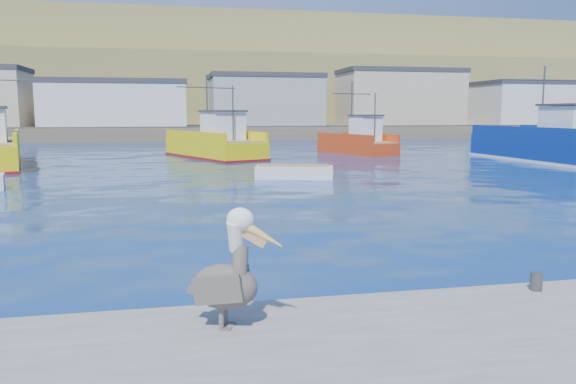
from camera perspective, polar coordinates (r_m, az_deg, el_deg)
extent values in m
plane|color=#062550|center=(12.18, 2.28, -8.21)|extent=(260.00, 260.00, 0.00)
cylinder|color=#4C4C4C|center=(10.23, 23.91, -8.31)|extent=(0.20, 0.20, 0.30)
cube|color=brown|center=(83.43, -9.73, 6.14)|extent=(160.00, 30.00, 1.60)
cube|color=olive|center=(109.41, -10.27, 9.28)|extent=(180.00, 40.00, 14.00)
cube|color=olive|center=(129.60, -10.56, 11.27)|extent=(200.00, 40.00, 24.00)
cube|color=#2D2D2D|center=(72.42, -9.44, 6.55)|extent=(150.00, 5.00, 0.10)
cube|color=silver|center=(78.68, -17.04, 8.39)|extent=(18.00, 11.00, 5.50)
cube|color=#333338|center=(78.77, -17.13, 10.60)|extent=(18.36, 11.22, 0.60)
cube|color=gray|center=(79.40, -2.35, 9.08)|extent=(15.00, 10.00, 6.50)
cube|color=#333338|center=(79.54, -2.37, 11.64)|extent=(15.30, 10.20, 0.60)
cube|color=tan|center=(84.97, 11.26, 9.21)|extent=(17.00, 9.00, 7.50)
cube|color=#333338|center=(85.15, 11.33, 11.93)|extent=(17.34, 9.18, 0.60)
cube|color=silver|center=(94.50, 22.61, 8.16)|extent=(13.00, 10.00, 6.00)
cube|color=#333338|center=(94.60, 22.72, 10.16)|extent=(13.26, 10.20, 0.60)
cube|color=yellow|center=(40.66, -25.90, 5.11)|extent=(2.91, 11.37, 0.70)
cube|color=yellow|center=(43.53, -7.54, 4.37)|extent=(7.27, 10.83, 1.33)
cube|color=yellow|center=(44.26, -5.63, 5.78)|extent=(4.12, 9.34, 0.70)
cube|color=yellow|center=(42.74, -9.56, 5.63)|extent=(4.12, 9.34, 0.70)
cube|color=maroon|center=(43.57, -7.52, 3.56)|extent=(7.41, 11.04, 0.25)
cube|color=#8C7251|center=(43.49, -7.56, 5.31)|extent=(6.84, 10.34, 0.10)
cube|color=white|center=(42.09, -6.62, 6.67)|extent=(3.28, 3.33, 2.00)
cube|color=#333338|center=(42.08, -6.65, 8.17)|extent=(3.57, 3.68, 0.15)
cylinder|color=#4C4C4C|center=(44.36, -8.23, 8.52)|extent=(0.16, 0.16, 5.00)
cylinder|color=#4C4C4C|center=(40.72, -5.62, 7.91)|extent=(0.13, 0.13, 4.00)
cylinder|color=#4C4C4C|center=(44.40, -8.27, 10.45)|extent=(4.60, 2.01, 0.08)
cube|color=navy|center=(44.17, 25.29, 3.99)|extent=(5.25, 13.60, 1.74)
cube|color=navy|center=(42.75, 23.09, 5.65)|extent=(0.83, 13.15, 0.70)
cube|color=silver|center=(44.22, 25.23, 2.93)|extent=(5.35, 13.87, 0.25)
cube|color=#8C7251|center=(44.13, 25.36, 5.18)|extent=(4.85, 13.05, 0.10)
cube|color=white|center=(42.56, 27.17, 6.41)|extent=(3.42, 3.49, 2.00)
cylinder|color=#4C4C4C|center=(45.15, 24.47, 8.40)|extent=(0.12, 0.12, 5.00)
cylinder|color=#4C4C4C|center=(45.20, 24.58, 10.29)|extent=(6.57, 0.35, 0.08)
cube|color=red|center=(47.77, 6.98, 4.50)|extent=(5.24, 8.17, 0.99)
cube|color=red|center=(48.56, 8.26, 5.53)|extent=(2.65, 7.13, 0.70)
cube|color=red|center=(46.91, 5.69, 5.49)|extent=(2.65, 7.13, 0.70)
cube|color=#8C7251|center=(47.74, 6.99, 5.15)|extent=(4.92, 7.80, 0.10)
cube|color=white|center=(46.80, 7.88, 6.36)|extent=(2.53, 2.47, 2.00)
cube|color=#333338|center=(46.78, 7.91, 7.71)|extent=(2.74, 2.73, 0.15)
cylinder|color=#4C4C4C|center=(48.28, 6.48, 8.10)|extent=(0.15, 0.15, 5.00)
cylinder|color=#4C4C4C|center=(45.89, 8.81, 7.44)|extent=(0.13, 0.13, 4.00)
cylinder|color=#4C4C4C|center=(48.31, 6.51, 9.88)|extent=(3.82, 1.41, 0.08)
cube|color=silver|center=(29.35, 0.64, 1.87)|extent=(4.24, 2.40, 0.80)
cube|color=#8C7251|center=(29.31, 0.64, 2.71)|extent=(3.77, 2.01, 0.08)
cube|color=silver|center=(52.71, 9.64, 4.52)|extent=(3.73, 4.38, 0.86)
cube|color=#8C7251|center=(52.68, 9.65, 5.02)|extent=(3.22, 3.84, 0.09)
cylinder|color=#595451|center=(7.82, -6.79, -12.61)|extent=(0.09, 0.09, 0.31)
cube|color=#595451|center=(7.86, -6.37, -13.66)|extent=(0.19, 0.18, 0.02)
cylinder|color=#595451|center=(8.00, -6.38, -12.12)|extent=(0.09, 0.09, 0.31)
cube|color=#595451|center=(8.04, -5.96, -13.15)|extent=(0.19, 0.18, 0.02)
ellipsoid|color=#38332D|center=(7.77, -6.43, -9.53)|extent=(1.04, 0.83, 0.63)
cube|color=#38332D|center=(7.55, -7.16, -9.85)|extent=(0.68, 0.32, 0.46)
cube|color=#38332D|center=(7.99, -6.15, -8.81)|extent=(0.68, 0.32, 0.46)
cube|color=#38332D|center=(7.91, -9.24, -9.81)|extent=(0.29, 0.25, 0.13)
cylinder|color=#38332D|center=(7.62, -4.92, -7.19)|extent=(0.32, 0.38, 0.50)
cylinder|color=white|center=(7.55, -5.37, -4.45)|extent=(0.30, 0.37, 0.47)
ellipsoid|color=white|center=(7.48, -4.87, -2.77)|extent=(0.45, 0.40, 0.31)
cone|color=gold|center=(7.46, -2.72, -4.35)|extent=(0.64, 0.37, 0.43)
cube|color=tan|center=(7.49, -3.58, -4.64)|extent=(0.37, 0.19, 0.27)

